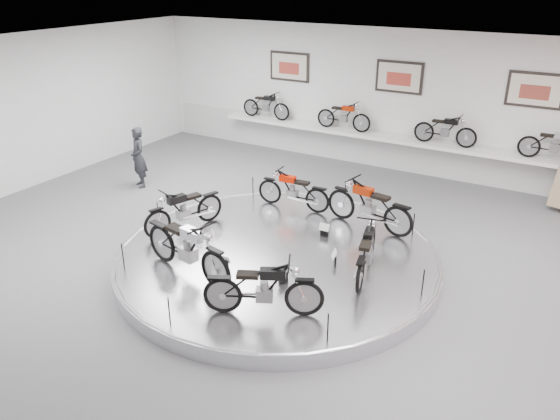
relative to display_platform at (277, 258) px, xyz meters
The scene contains 21 objects.
floor 0.34m from the display_platform, 90.00° to the right, with size 16.00×16.00×0.00m, color #545456.
ceiling 3.86m from the display_platform, 90.00° to the right, with size 16.00×16.00×0.00m, color white.
wall_back 6.95m from the display_platform, 90.00° to the left, with size 16.00×16.00×0.00m, color silver.
dado_band 6.69m from the display_platform, 90.00° to the left, with size 15.68×0.04×1.10m, color #BCBCBA.
display_platform is the anchor object (origin of this frame).
platform_rim 0.12m from the display_platform, ahead, with size 6.40×6.40×0.10m, color #B2B2BA.
shelf 6.46m from the display_platform, 90.00° to the left, with size 11.00×0.55×0.10m, color silver.
poster_left 7.94m from the display_platform, 117.72° to the left, with size 1.35×0.06×0.88m, color beige.
poster_center 7.13m from the display_platform, 90.00° to the left, with size 1.35×0.06×0.88m, color beige.
poster_right 7.94m from the display_platform, 62.28° to the left, with size 1.35×0.06×0.88m, color beige.
shelf_bike_a 7.76m from the display_platform, 123.27° to the left, with size 1.22×0.42×0.73m, color black, non-canonical shape.
shelf_bike_b 6.69m from the display_platform, 103.19° to the left, with size 1.22×0.42×0.73m, color #8D1B01, non-canonical shape.
shelf_bike_c 6.69m from the display_platform, 76.81° to the left, with size 1.22×0.42×0.73m, color black, non-canonical shape.
shelf_bike_d 7.76m from the display_platform, 56.73° to the left, with size 1.22×0.42×0.73m, color #B5B5BA, non-canonical shape.
bike_a 2.37m from the display_platform, 60.27° to the left, with size 1.78×0.63×1.05m, color #8D1B01, non-canonical shape.
bike_b 2.29m from the display_platform, 110.95° to the left, with size 1.54×0.54×0.91m, color red, non-canonical shape.
bike_c 2.33m from the display_platform, behind, with size 1.62×0.57×0.95m, color black, non-canonical shape.
bike_d 1.97m from the display_platform, 121.71° to the right, with size 1.92×0.68×1.13m, color #B5B5BA, non-canonical shape.
bike_e 2.23m from the display_platform, 65.46° to the right, with size 1.66×0.59×0.98m, color black, non-canonical shape.
bike_f 1.93m from the display_platform, ahead, with size 1.61×0.57×0.94m, color black, non-canonical shape.
visitor 5.78m from the display_platform, 161.04° to the left, with size 0.60×0.39×1.65m, color black.
Camera 1 is at (4.88, -7.94, 5.46)m, focal length 35.00 mm.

